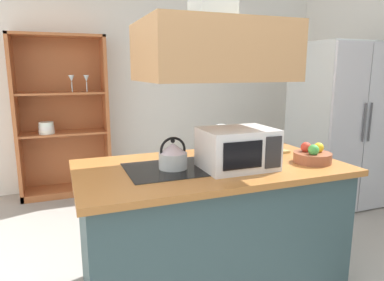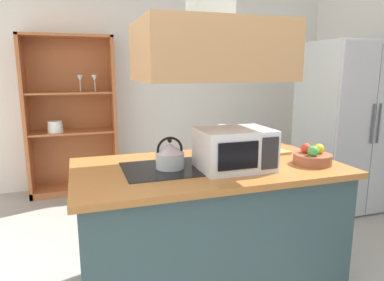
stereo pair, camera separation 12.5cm
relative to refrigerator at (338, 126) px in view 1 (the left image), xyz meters
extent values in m
cube|color=silver|center=(-2.18, 1.69, 0.44)|extent=(6.00, 0.12, 2.70)
cube|color=#324A4E|center=(-2.01, -0.97, -0.48)|extent=(1.69, 0.88, 0.86)
cube|color=#A76730|center=(-2.01, -0.97, -0.03)|extent=(1.77, 0.96, 0.04)
cube|color=black|center=(-2.28, -0.97, -0.01)|extent=(0.60, 0.48, 0.00)
cube|color=#B48151|center=(-2.01, -0.97, 0.73)|extent=(0.90, 0.70, 0.36)
cube|color=#B0B6B7|center=(0.00, 0.01, 0.00)|extent=(0.90, 0.72, 1.82)
cube|color=#B8B8C2|center=(-0.23, -0.36, 0.00)|extent=(0.44, 0.03, 1.78)
cube|color=#B8BAC3|center=(0.22, -0.36, 0.00)|extent=(0.44, 0.03, 1.78)
cylinder|color=#4C4C51|center=(-0.04, -0.39, 0.09)|extent=(0.02, 0.02, 0.40)
cylinder|color=#4C4C51|center=(0.04, -0.39, 0.09)|extent=(0.02, 0.02, 0.40)
cube|color=#AC5D33|center=(-3.41, 1.43, 0.06)|extent=(0.04, 0.40, 1.93)
cube|color=#AC5D33|center=(-2.39, 1.43, 0.06)|extent=(0.04, 0.40, 1.93)
cube|color=#AC5D33|center=(-2.90, 1.43, 1.01)|extent=(1.06, 0.40, 0.03)
cube|color=#AC5D33|center=(-2.90, 1.43, -0.87)|extent=(1.06, 0.40, 0.08)
cube|color=#AC5D33|center=(-2.90, 1.62, 0.06)|extent=(1.06, 0.02, 1.93)
cube|color=#AC5D33|center=(-2.90, 1.43, -0.14)|extent=(0.98, 0.36, 0.02)
cube|color=#AC5D33|center=(-2.90, 1.43, 0.35)|extent=(0.98, 0.36, 0.02)
cylinder|color=white|center=(-3.09, 1.38, -0.10)|extent=(0.18, 0.18, 0.05)
cylinder|color=white|center=(-3.09, 1.38, -0.05)|extent=(0.17, 0.17, 0.05)
cylinder|color=white|center=(-3.09, 1.38, -0.01)|extent=(0.16, 0.16, 0.05)
cylinder|color=silver|center=(-2.77, 1.39, 0.42)|extent=(0.01, 0.01, 0.12)
cone|color=silver|center=(-2.77, 1.39, 0.52)|extent=(0.07, 0.07, 0.08)
cylinder|color=silver|center=(-2.60, 1.39, 0.42)|extent=(0.01, 0.01, 0.12)
cone|color=silver|center=(-2.60, 1.39, 0.52)|extent=(0.07, 0.07, 0.08)
cylinder|color=#B4BCBF|center=(-2.28, -0.97, 0.04)|extent=(0.18, 0.18, 0.10)
cone|color=#C0B2C3|center=(-2.28, -0.97, 0.13)|extent=(0.18, 0.18, 0.06)
sphere|color=black|center=(-2.28, -0.97, 0.17)|extent=(0.03, 0.03, 0.03)
torus|color=black|center=(-2.28, -0.97, 0.11)|extent=(0.17, 0.02, 0.17)
cube|color=#A48B4E|center=(-1.48, -0.77, 0.00)|extent=(0.35, 0.25, 0.02)
cube|color=silver|center=(-1.89, -1.10, 0.12)|extent=(0.46, 0.34, 0.26)
cube|color=black|center=(-1.94, -1.28, 0.12)|extent=(0.26, 0.01, 0.17)
cube|color=#262628|center=(-1.73, -1.28, 0.12)|extent=(0.11, 0.01, 0.20)
cylinder|color=silver|center=(-1.76, -0.60, -0.01)|extent=(0.06, 0.06, 0.01)
cylinder|color=silver|center=(-1.76, -0.60, 0.05)|extent=(0.01, 0.01, 0.11)
cone|color=silver|center=(-1.76, -0.60, 0.15)|extent=(0.08, 0.08, 0.09)
cylinder|color=brown|center=(-1.34, -1.16, 0.03)|extent=(0.25, 0.25, 0.07)
sphere|color=yellow|center=(-1.28, -1.16, 0.09)|extent=(0.07, 0.07, 0.07)
sphere|color=red|center=(-1.36, -1.12, 0.09)|extent=(0.07, 0.07, 0.07)
sphere|color=green|center=(-1.37, -1.21, 0.09)|extent=(0.07, 0.07, 0.07)
camera|label=1|loc=(-2.94, -3.03, 0.61)|focal=32.52mm
camera|label=2|loc=(-2.82, -3.07, 0.61)|focal=32.52mm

